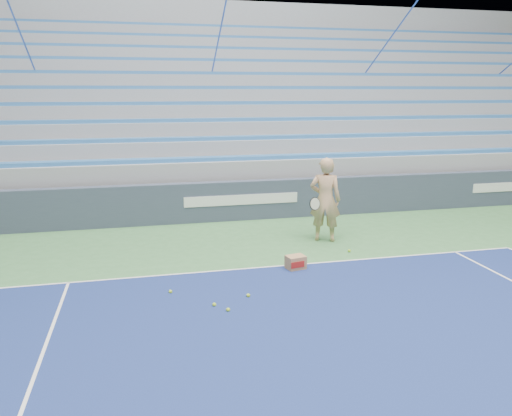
{
  "coord_description": "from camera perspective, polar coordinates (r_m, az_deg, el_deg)",
  "views": [
    {
      "loc": [
        -2.64,
        2.49,
        3.54
      ],
      "look_at": [
        -0.37,
        12.38,
        1.15
      ],
      "focal_mm": 35.0,
      "sensor_mm": 36.0,
      "label": 1
    }
  ],
  "objects": [
    {
      "name": "sponsor_barrier",
      "position": [
        13.98,
        -1.74,
        0.88
      ],
      "size": [
        30.0,
        0.32,
        1.1
      ],
      "color": "#364053",
      "rests_on": "ground"
    },
    {
      "name": "tennis_ball_1",
      "position": [
        8.89,
        -0.89,
        -9.97
      ],
      "size": [
        0.07,
        0.07,
        0.07
      ],
      "primitive_type": "sphere",
      "color": "#B2DC2D",
      "rests_on": "ground"
    },
    {
      "name": "tennis_ball_4",
      "position": [
        8.57,
        -4.79,
        -10.94
      ],
      "size": [
        0.07,
        0.07,
        0.07
      ],
      "primitive_type": "sphere",
      "color": "#B2DC2D",
      "rests_on": "ground"
    },
    {
      "name": "tennis_ball_3",
      "position": [
        8.37,
        -3.21,
        -11.53
      ],
      "size": [
        0.07,
        0.07,
        0.07
      ],
      "primitive_type": "sphere",
      "color": "#B2DC2D",
      "rests_on": "ground"
    },
    {
      "name": "tennis_ball_2",
      "position": [
        11.45,
        10.61,
        -4.82
      ],
      "size": [
        0.07,
        0.07,
        0.07
      ],
      "primitive_type": "sphere",
      "color": "#B2DC2D",
      "rests_on": "ground"
    },
    {
      "name": "bleachers",
      "position": [
        19.33,
        -5.15,
        9.67
      ],
      "size": [
        31.0,
        9.15,
        7.3
      ],
      "color": "#92949A",
      "rests_on": "ground"
    },
    {
      "name": "tennis_ball_0",
      "position": [
        9.18,
        -9.75,
        -9.4
      ],
      "size": [
        0.07,
        0.07,
        0.07
      ],
      "primitive_type": "sphere",
      "color": "#B2DC2D",
      "rests_on": "ground"
    },
    {
      "name": "tennis_player",
      "position": [
        12.0,
        7.91,
        0.95
      ],
      "size": [
        1.04,
        0.99,
        2.02
      ],
      "color": "tan",
      "rests_on": "ground"
    },
    {
      "name": "ball_box",
      "position": [
        10.23,
        4.55,
        -6.22
      ],
      "size": [
        0.42,
        0.36,
        0.28
      ],
      "color": "#A67950",
      "rests_on": "ground"
    }
  ]
}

